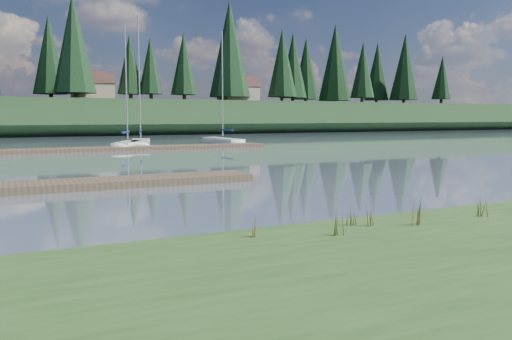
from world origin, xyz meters
TOP-DOWN VIEW (x-y plane):
  - ground at (0.00, 30.00)m, footprint 200.00×200.00m
  - bank at (0.00, -6.00)m, footprint 60.00×9.00m
  - ridge at (0.00, 73.00)m, footprint 200.00×20.00m
  - dock_near at (-4.00, 9.00)m, footprint 16.00×2.00m
  - dock_far at (2.00, 30.00)m, footprint 26.00×2.20m
  - sailboat_bg_2 at (3.99, 33.59)m, footprint 4.12×7.03m
  - sailboat_bg_3 at (5.51, 35.82)m, footprint 3.47×8.33m
  - sailboat_bg_4 at (13.65, 36.26)m, footprint 2.05×7.66m
  - weed_0 at (0.82, -2.79)m, footprint 0.17×0.14m
  - weed_1 at (1.65, -2.12)m, footprint 0.17×0.14m
  - weed_2 at (2.95, -2.79)m, footprint 0.17×0.14m
  - weed_3 at (-0.77, -2.22)m, footprint 0.17×0.14m
  - weed_4 at (1.95, -2.41)m, footprint 0.17×0.14m
  - weed_5 at (5.02, -2.74)m, footprint 0.17×0.14m
  - mud_lip at (0.00, -1.60)m, footprint 60.00×0.50m
  - conifer_4 at (3.00, 66.00)m, footprint 6.16×6.16m
  - conifer_5 at (15.00, 70.00)m, footprint 3.96×3.96m
  - conifer_6 at (28.00, 68.00)m, footprint 7.04×7.04m
  - conifer_7 at (42.00, 71.00)m, footprint 5.28×5.28m
  - conifer_8 at (55.00, 67.00)m, footprint 4.62×4.62m
  - conifer_9 at (68.00, 70.00)m, footprint 5.94×5.94m
  - house_1 at (6.00, 71.00)m, footprint 6.30×5.30m
  - house_2 at (30.00, 69.00)m, footprint 6.30×5.30m

SIDE VIEW (x-z plane):
  - ground at x=0.00m, z-range 0.00..0.00m
  - mud_lip at x=0.00m, z-range 0.00..0.14m
  - dock_near at x=-4.00m, z-range 0.00..0.30m
  - dock_far at x=2.00m, z-range 0.00..0.30m
  - bank at x=0.00m, z-range 0.00..0.35m
  - sailboat_bg_3 at x=5.51m, z-range -5.68..6.33m
  - sailboat_bg_4 at x=13.65m, z-range -5.27..5.92m
  - sailboat_bg_2 at x=3.99m, z-range -5.03..5.69m
  - weed_1 at x=1.65m, z-range 0.31..0.77m
  - weed_4 at x=1.95m, z-range 0.31..0.81m
  - weed_3 at x=-0.77m, z-range 0.31..0.83m
  - weed_5 at x=5.02m, z-range 0.30..0.96m
  - weed_2 at x=2.95m, z-range 0.29..0.98m
  - weed_0 at x=0.82m, z-range 0.29..0.99m
  - ridge at x=0.00m, z-range 0.00..5.00m
  - house_1 at x=6.00m, z-range 4.99..9.64m
  - house_2 at x=30.00m, z-range 4.99..9.64m
  - conifer_5 at x=15.00m, z-range 5.65..16.00m
  - conifer_8 at x=55.00m, z-range 5.62..17.40m
  - conifer_7 at x=42.00m, z-range 5.59..18.79m
  - conifer_9 at x=68.00m, z-range 5.55..20.18m
  - conifer_4 at x=3.00m, z-range 5.54..20.64m
  - conifer_6 at x=28.00m, z-range 5.49..22.49m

